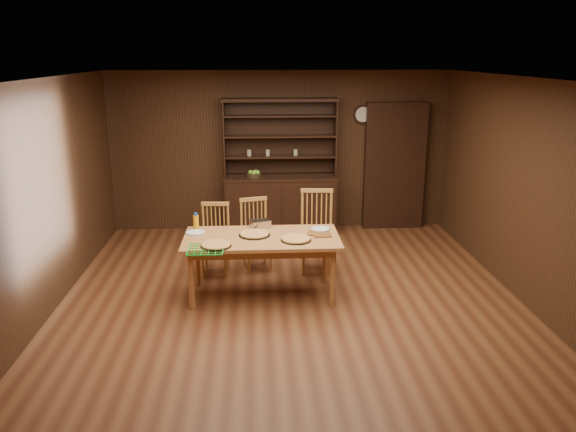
{
  "coord_description": "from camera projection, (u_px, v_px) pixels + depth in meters",
  "views": [
    {
      "loc": [
        -0.39,
        -6.15,
        2.87
      ],
      "look_at": [
        -0.01,
        0.4,
        0.95
      ],
      "focal_mm": 35.0,
      "sensor_mm": 36.0,
      "label": 1
    }
  ],
  "objects": [
    {
      "name": "dining_table",
      "position": [
        262.0,
        243.0,
        6.72
      ],
      "size": [
        1.86,
        0.93,
        0.75
      ],
      "color": "#C57644",
      "rests_on": "floor"
    },
    {
      "name": "chair_right",
      "position": [
        317.0,
        228.0,
        7.57
      ],
      "size": [
        0.49,
        0.47,
        1.11
      ],
      "rotation": [
        0.0,
        0.0,
        -0.09
      ],
      "color": "#C69144",
      "rests_on": "floor"
    },
    {
      "name": "pizza_center",
      "position": [
        254.0,
        234.0,
        6.74
      ],
      "size": [
        0.38,
        0.38,
        0.04
      ],
      "color": "black",
      "rests_on": "dining_table"
    },
    {
      "name": "plate_right",
      "position": [
        320.0,
        229.0,
        6.97
      ],
      "size": [
        0.25,
        0.25,
        0.02
      ],
      "color": "silver",
      "rests_on": "dining_table"
    },
    {
      "name": "floor",
      "position": [
        291.0,
        301.0,
        6.72
      ],
      "size": [
        6.0,
        6.0,
        0.0
      ],
      "primitive_type": "plane",
      "color": "brown",
      "rests_on": "ground"
    },
    {
      "name": "plate_left",
      "position": [
        196.0,
        232.0,
        6.84
      ],
      "size": [
        0.24,
        0.24,
        0.02
      ],
      "color": "silver",
      "rests_on": "dining_table"
    },
    {
      "name": "doorway",
      "position": [
        394.0,
        166.0,
        9.31
      ],
      "size": [
        1.0,
        0.18,
        2.1
      ],
      "primitive_type": "cube",
      "color": "black",
      "rests_on": "floor"
    },
    {
      "name": "cooling_rack",
      "position": [
        206.0,
        249.0,
        6.26
      ],
      "size": [
        0.4,
        0.4,
        0.02
      ],
      "primitive_type": null,
      "rotation": [
        0.0,
        0.0,
        -0.04
      ],
      "color": "#0DAA29",
      "rests_on": "dining_table"
    },
    {
      "name": "room_shell",
      "position": [
        291.0,
        172.0,
        6.27
      ],
      "size": [
        6.0,
        6.0,
        6.0
      ],
      "color": "silver",
      "rests_on": "floor"
    },
    {
      "name": "chair_left",
      "position": [
        215.0,
        236.0,
        7.49
      ],
      "size": [
        0.42,
        0.4,
        0.96
      ],
      "rotation": [
        0.0,
        0.0,
        -0.07
      ],
      "color": "#C69144",
      "rests_on": "floor"
    },
    {
      "name": "pizza_right",
      "position": [
        296.0,
        239.0,
        6.57
      ],
      "size": [
        0.36,
        0.36,
        0.04
      ],
      "color": "black",
      "rests_on": "dining_table"
    },
    {
      "name": "foil_dish",
      "position": [
        260.0,
        224.0,
        7.06
      ],
      "size": [
        0.28,
        0.24,
        0.09
      ],
      "primitive_type": "cube",
      "rotation": [
        0.0,
        0.0,
        0.38
      ],
      "color": "white",
      "rests_on": "dining_table"
    },
    {
      "name": "pot_holder_b",
      "position": [
        315.0,
        233.0,
        6.8
      ],
      "size": [
        0.23,
        0.23,
        0.01
      ],
      "primitive_type": "cube",
      "rotation": [
        0.0,
        0.0,
        -0.26
      ],
      "color": "#A61319",
      "rests_on": "dining_table"
    },
    {
      "name": "fruit_bowl",
      "position": [
        254.0,
        174.0,
        8.99
      ],
      "size": [
        0.26,
        0.26,
        0.12
      ],
      "color": "black",
      "rests_on": "china_hutch"
    },
    {
      "name": "china_hutch",
      "position": [
        280.0,
        197.0,
        9.19
      ],
      "size": [
        1.84,
        0.52,
        2.17
      ],
      "color": "black",
      "rests_on": "floor"
    },
    {
      "name": "wall_clock",
      "position": [
        363.0,
        114.0,
        9.09
      ],
      "size": [
        0.3,
        0.05,
        0.3
      ],
      "color": "black",
      "rests_on": "room_shell"
    },
    {
      "name": "pizza_left",
      "position": [
        216.0,
        245.0,
        6.36
      ],
      "size": [
        0.35,
        0.35,
        0.04
      ],
      "color": "black",
      "rests_on": "dining_table"
    },
    {
      "name": "pot_holder_a",
      "position": [
        322.0,
        234.0,
        6.76
      ],
      "size": [
        0.22,
        0.22,
        0.02
      ],
      "primitive_type": "cube",
      "rotation": [
        0.0,
        0.0,
        0.03
      ],
      "color": "#A61319",
      "rests_on": "dining_table"
    },
    {
      "name": "juice_bottle",
      "position": [
        196.0,
        222.0,
        6.97
      ],
      "size": [
        0.07,
        0.07,
        0.2
      ],
      "color": "orange",
      "rests_on": "dining_table"
    },
    {
      "name": "chair_center",
      "position": [
        256.0,
        232.0,
        7.65
      ],
      "size": [
        0.49,
        0.47,
        0.98
      ],
      "rotation": [
        0.0,
        0.0,
        0.26
      ],
      "color": "#C69144",
      "rests_on": "floor"
    }
  ]
}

